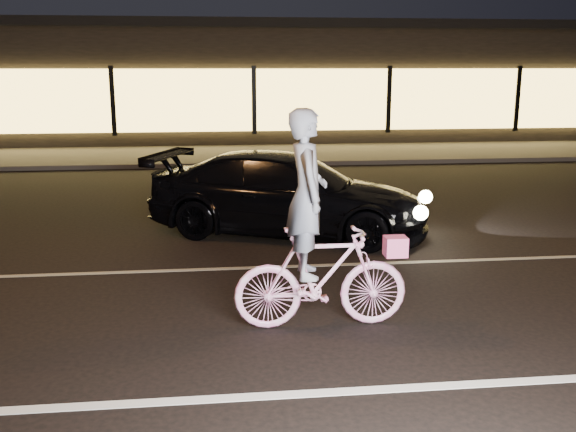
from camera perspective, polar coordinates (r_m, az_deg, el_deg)
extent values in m
plane|color=black|center=(7.01, 4.73, -9.37)|extent=(90.00, 90.00, 0.00)
cube|color=silver|center=(5.69, 7.74, -15.06)|extent=(60.00, 0.12, 0.01)
cube|color=gray|center=(8.86, 2.23, -4.43)|extent=(60.00, 0.10, 0.01)
cube|color=#383533|center=(19.56, -2.65, 5.47)|extent=(30.00, 4.00, 0.12)
cube|color=black|center=(25.39, -3.64, 11.62)|extent=(25.00, 8.00, 4.00)
cube|color=black|center=(25.41, -3.71, 16.24)|extent=(25.40, 8.40, 0.30)
cube|color=#FFCC59|center=(21.31, -3.05, 10.25)|extent=(23.00, 0.15, 2.00)
cube|color=black|center=(21.43, -15.31, 9.83)|extent=(0.15, 0.08, 2.20)
cube|color=black|center=(21.23, -3.03, 10.24)|extent=(0.15, 0.08, 2.20)
cube|color=black|center=(21.97, 8.95, 10.20)|extent=(0.15, 0.08, 2.20)
cube|color=black|center=(23.56, 19.73, 9.79)|extent=(0.15, 0.08, 2.20)
imported|color=#F24EAB|center=(6.69, 2.96, -5.45)|extent=(1.82, 0.51, 1.09)
imported|color=silver|center=(6.44, 1.69, 1.96)|extent=(0.41, 0.63, 1.72)
cube|color=#FC407E|center=(6.77, 9.53, -2.68)|extent=(0.23, 0.19, 0.21)
imported|color=black|center=(10.43, -0.02, 1.99)|extent=(4.89, 3.38, 1.32)
sphere|color=#FFF2BF|center=(10.69, 12.13, 1.67)|extent=(0.22, 0.22, 0.22)
sphere|color=#FFF2BF|center=(9.52, 11.72, 0.28)|extent=(0.22, 0.22, 0.22)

